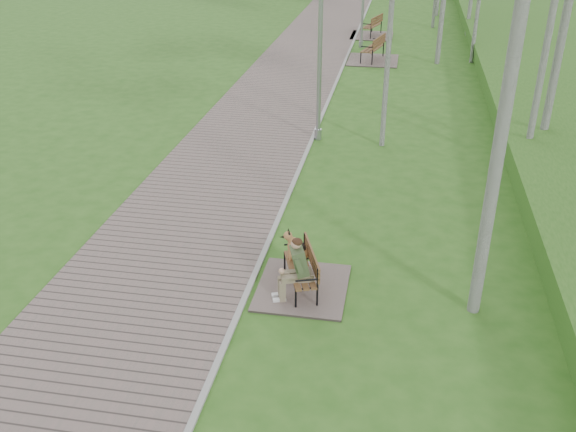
{
  "coord_description": "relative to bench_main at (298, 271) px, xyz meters",
  "views": [
    {
      "loc": [
        2.34,
        -12.23,
        6.23
      ],
      "look_at": [
        0.49,
        -2.13,
        0.94
      ],
      "focal_mm": 40.0,
      "sensor_mm": 36.0,
      "label": 1
    }
  ],
  "objects": [
    {
      "name": "kerb",
      "position": [
        -0.83,
        24.54,
        -0.34
      ],
      "size": [
        0.1,
        67.0,
        0.05
      ],
      "primitive_type": "cube",
      "color": "#999993",
      "rests_on": "ground"
    },
    {
      "name": "walkway",
      "position": [
        -2.58,
        24.54,
        -0.35
      ],
      "size": [
        3.5,
        67.0,
        0.04
      ],
      "primitive_type": "cube",
      "color": "#70625B",
      "rests_on": "ground"
    },
    {
      "name": "bench_main",
      "position": [
        0.0,
        0.0,
        0.0
      ],
      "size": [
        1.54,
        1.71,
        1.34
      ],
      "color": "#70625B",
      "rests_on": "ground"
    },
    {
      "name": "bench_second",
      "position": [
        0.22,
        16.73,
        -0.14
      ],
      "size": [
        1.98,
        2.2,
        1.22
      ],
      "color": "#70625B",
      "rests_on": "ground"
    },
    {
      "name": "bench_third",
      "position": [
        -0.13,
        21.48,
        -0.15
      ],
      "size": [
        1.92,
        2.13,
        1.18
      ],
      "color": "#70625B",
      "rests_on": "ground"
    },
    {
      "name": "ground",
      "position": [
        -0.83,
        3.04,
        -0.37
      ],
      "size": [
        120.0,
        120.0,
        0.0
      ],
      "primitive_type": "plane",
      "color": "#2E5E1B",
      "rests_on": "ground"
    },
    {
      "name": "lamp_post_near",
      "position": [
        -0.68,
        7.43,
        2.01
      ],
      "size": [
        0.2,
        0.2,
        5.09
      ],
      "color": "gray",
      "rests_on": "ground"
    }
  ]
}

